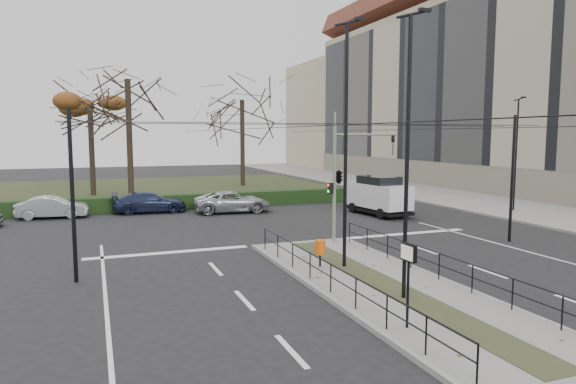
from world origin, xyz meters
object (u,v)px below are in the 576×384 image
litter_bin (320,248)px  info_panel (408,262)px  bare_tree_center (242,106)px  parked_car_second (52,207)px  parked_car_third (150,202)px  parked_car_fourth (233,202)px  streetlamp_median_near (408,155)px  streetlamp_median_far (346,143)px  white_van (379,195)px  streetlamp_sidewalk (516,153)px  traffic_light (340,174)px  bare_tree_near (128,88)px  rust_tree (90,109)px

litter_bin → info_panel: info_panel is taller
bare_tree_center → parked_car_second: bearing=-137.4°
parked_car_third → parked_car_fourth: size_ratio=0.94×
parked_car_second → parked_car_third: bearing=-81.6°
info_panel → parked_car_second: (-9.84, 23.33, -1.18)m
streetlamp_median_near → streetlamp_median_far: bearing=89.6°
streetlamp_median_near → streetlamp_median_far: 4.02m
parked_car_fourth → white_van: size_ratio=1.03×
streetlamp_sidewalk → traffic_light: bearing=-162.8°
parked_car_second → white_van: (19.39, -5.86, 0.61)m
streetlamp_median_far → streetlamp_sidewalk: 19.35m
streetlamp_median_near → bare_tree_center: bearing=81.9°
traffic_light → bare_tree_center: size_ratio=0.48×
parked_car_second → bare_tree_near: (5.07, 6.55, 7.89)m
litter_bin → parked_car_fourth: (0.66, 15.42, -0.17)m
parked_car_second → parked_car_third: (5.82, 0.29, 0.01)m
traffic_light → white_van: 9.56m
streetlamp_median_near → streetlamp_median_far: streetlamp_median_far is taller
streetlamp_sidewalk → bare_tree_center: 26.38m
litter_bin → rust_tree: 29.97m
traffic_light → info_panel: size_ratio=2.46×
streetlamp_median_far → traffic_light: bearing=65.6°
info_panel → parked_car_fourth: size_ratio=0.44×
bare_tree_near → streetlamp_median_far: bearing=-75.7°
white_van → bare_tree_center: 22.12m
litter_bin → rust_tree: rust_tree is taller
info_panel → rust_tree: (-7.48, 34.62, 5.37)m
streetlamp_median_near → parked_car_third: streetlamp_median_near is taller
bare_tree_center → bare_tree_near: (-11.24, -8.47, 0.66)m
litter_bin → white_van: bearing=50.5°
streetlamp_median_far → parked_car_third: (-5.34, 17.54, -4.11)m
info_panel → bare_tree_center: bearing=80.4°
traffic_light → parked_car_third: (-7.34, 13.13, -2.58)m
traffic_light → parked_car_third: bearing=119.2°
traffic_light → parked_car_second: traffic_light is taller
litter_bin → rust_tree: (-7.94, 28.19, 6.36)m
traffic_light → white_van: traffic_light is taller
traffic_light → streetlamp_median_near: streetlamp_median_near is taller
litter_bin → info_panel: (-0.46, -6.42, 0.99)m
parked_car_second → streetlamp_median_near: bearing=-146.9°
info_panel → bare_tree_near: bare_tree_near is taller
streetlamp_sidewalk → parked_car_second: bearing=163.9°
parked_car_fourth → rust_tree: rust_tree is taller
litter_bin → white_van: white_van is taller
bare_tree_center → parked_car_third: bearing=-125.5°
litter_bin → streetlamp_median_far: bearing=-21.6°
streetlamp_sidewalk → parked_car_fourth: 18.80m
info_panel → streetlamp_sidewalk: (18.39, 15.16, 2.05)m
traffic_light → streetlamp_sidewalk: size_ratio=0.72×
litter_bin → white_van: 14.32m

